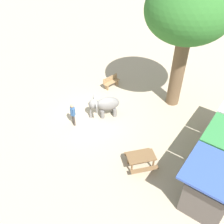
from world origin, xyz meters
TOP-DOWN VIEW (x-y plane):
  - ground_plane at (0.00, 0.00)m, footprint 60.00×60.00m
  - elephant at (-0.60, 0.65)m, footprint 1.95×1.91m
  - person_handler at (1.30, -0.42)m, footprint 0.32×0.45m
  - shade_tree_main at (-4.65, 3.68)m, footprint 5.48×5.02m
  - wooden_bench at (-3.68, -1.08)m, footprint 1.45×0.67m
  - picnic_table_near at (1.66, 4.79)m, footprint 2.10×2.10m
  - market_stall_blue at (1.86, 8.38)m, footprint 2.50×2.50m

SIDE VIEW (x-z plane):
  - ground_plane at x=0.00m, z-range 0.00..0.00m
  - wooden_bench at x=-3.68m, z-range 0.03..0.91m
  - picnic_table_near at x=1.66m, z-range 0.20..0.98m
  - elephant at x=-0.60m, z-range 0.20..1.63m
  - person_handler at x=1.30m, z-range 0.14..1.76m
  - market_stall_blue at x=1.86m, z-range -0.12..2.40m
  - shade_tree_main at x=-4.65m, z-range 2.15..10.63m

